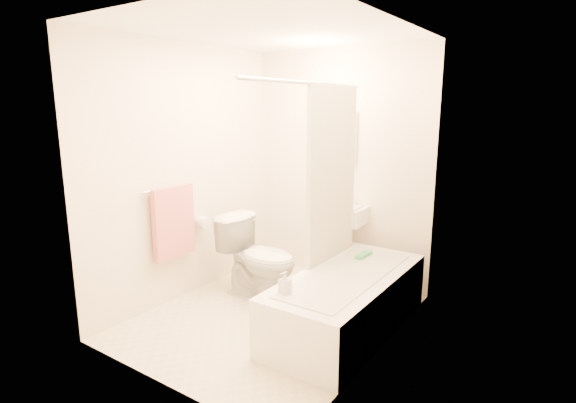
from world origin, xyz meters
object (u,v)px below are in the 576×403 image
Objects in this scene: bath_mat at (293,303)px; toilet at (259,259)px; sink at (343,242)px; soap_bottle at (285,283)px; bathtub at (347,302)px.

toilet is at bearing -171.24° from bath_mat.
sink reaches higher than toilet.
toilet is at bearing 138.66° from soap_bottle.
soap_bottle is (0.29, -1.47, 0.11)m from sink.
sink is (0.49, 0.79, 0.06)m from toilet.
bathtub is 9.90× the size of soap_bottle.
bathtub is at bearing -62.52° from sink.
soap_bottle is at bearing -109.32° from bathtub.
toilet is at bearing -124.14° from sink.
bathtub is at bearing 70.68° from soap_bottle.
soap_bottle is (0.77, -0.68, 0.16)m from toilet.
toilet is 1.00m from bathtub.
soap_bottle reaches higher than bathtub.
sink is 0.53× the size of bathtub.
toilet is at bearing 175.46° from bathtub.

